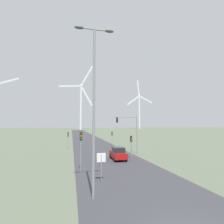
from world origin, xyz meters
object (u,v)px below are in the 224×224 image
traffic_light_post_mid_right (112,135)px  wind_turbine_center (139,108)px  traffic_light_post_near_right (131,142)px  traffic_light_mast_overhead (129,127)px  streetlamp (94,92)px  traffic_light_post_mid_left (68,137)px  wind_turbine_left (81,102)px  stop_sign_near (101,162)px  traffic_light_post_near_left (81,142)px  car_approaching (118,153)px

traffic_light_post_mid_right → wind_turbine_center: bearing=65.8°
traffic_light_post_near_right → traffic_light_mast_overhead: (0.82, 3.27, 2.21)m
streetlamp → traffic_light_post_mid_left: streetlamp is taller
traffic_light_mast_overhead → wind_turbine_left: 154.10m
stop_sign_near → traffic_light_post_near_right: bearing=57.5°
traffic_light_post_near_left → traffic_light_post_mid_right: 24.50m
stop_sign_near → wind_turbine_center: 201.95m
traffic_light_post_near_right → traffic_light_post_mid_left: traffic_light_post_mid_left is taller
streetlamp → traffic_light_post_near_left: (-0.49, 7.33, -4.27)m
streetlamp → car_approaching: streetlamp is taller
stop_sign_near → traffic_light_mast_overhead: (7.12, 13.14, 2.92)m
stop_sign_near → wind_turbine_center: (78.15, 184.69, 23.75)m
traffic_light_post_mid_left → wind_turbine_center: wind_turbine_center is taller
traffic_light_post_near_right → car_approaching: 2.82m
traffic_light_post_mid_left → traffic_light_post_mid_right: 11.42m
traffic_light_post_mid_left → wind_turbine_left: size_ratio=0.05×
streetlamp → traffic_light_post_near_left: size_ratio=2.85×
traffic_light_post_near_left → traffic_light_post_near_right: size_ratio=1.27×
car_approaching → traffic_light_post_mid_left: bearing=119.1°
traffic_light_post_mid_left → traffic_light_post_mid_right: size_ratio=1.04×
traffic_light_post_mid_right → wind_turbine_left: bearing=90.4°
traffic_light_post_near_right → traffic_light_post_mid_left: 15.81m
streetlamp → traffic_light_post_mid_left: size_ratio=3.49×
traffic_light_post_near_right → traffic_light_mast_overhead: traffic_light_mast_overhead is taller
car_approaching → traffic_light_mast_overhead: bearing=51.9°
traffic_light_mast_overhead → wind_turbine_left: bearing=90.3°
streetlamp → traffic_light_post_near_right: streetlamp is taller
stop_sign_near → wind_turbine_left: bearing=87.8°
traffic_light_post_near_left → wind_turbine_center: size_ratio=0.07×
traffic_light_mast_overhead → wind_turbine_center: size_ratio=0.11×
stop_sign_near → traffic_light_post_mid_right: size_ratio=0.75×
traffic_light_mast_overhead → car_approaching: (-3.08, -3.93, -3.78)m
streetlamp → traffic_light_mast_overhead: bearing=63.5°
traffic_light_post_mid_right → wind_turbine_left: 141.01m
traffic_light_post_mid_right → wind_turbine_center: 174.61m
traffic_light_post_near_left → traffic_light_mast_overhead: 12.76m
stop_sign_near → traffic_light_post_mid_left: bearing=98.4°
streetlamp → traffic_light_post_near_left: streetlamp is taller
wind_turbine_center → streetlamp: bearing=-112.9°
traffic_light_mast_overhead → wind_turbine_center: (71.03, 171.55, 20.83)m
traffic_light_post_mid_left → car_approaching: traffic_light_post_mid_left is taller
streetlamp → traffic_light_post_mid_right: size_ratio=3.62×
streetlamp → traffic_light_post_near_right: bearing=60.7°
traffic_light_post_mid_left → wind_turbine_left: (9.67, 142.93, 26.16)m
stop_sign_near → traffic_light_post_near_left: size_ratio=0.59×
traffic_light_post_near_right → traffic_light_post_mid_right: (0.93, 16.94, -0.01)m
traffic_light_post_mid_left → wind_turbine_center: size_ratio=0.06×
car_approaching → wind_turbine_center: bearing=67.1°
stop_sign_near → traffic_light_mast_overhead: traffic_light_mast_overhead is taller
streetlamp → traffic_light_post_mid_right: (8.35, 30.17, -4.92)m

